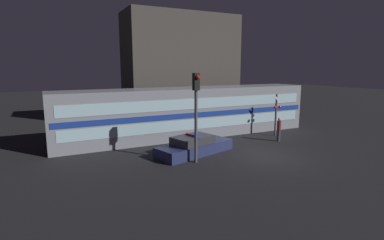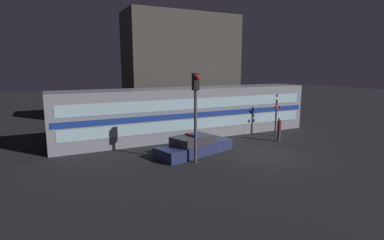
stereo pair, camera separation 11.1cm
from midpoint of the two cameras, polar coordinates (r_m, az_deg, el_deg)
name	(u,v)px [view 2 (the right image)]	position (r m, az deg, el deg)	size (l,w,h in m)	color
ground_plane	(266,156)	(18.15, 14.01, -6.70)	(120.00, 120.00, 0.00)	black
train	(190,112)	(22.42, -0.29, 1.52)	(19.54, 2.93, 3.63)	gray
police_car	(194,146)	(17.97, 0.59, -5.05)	(5.22, 3.03, 1.23)	navy
pedestrian	(279,129)	(21.75, 16.39, -1.72)	(0.28, 0.28, 1.67)	#3F384C
crossing_signal_near	(276,113)	(23.28, 15.93, 1.29)	(0.65, 0.30, 3.15)	#4C4C51
traffic_light_corner	(196,106)	(15.80, 0.90, 2.69)	(0.30, 0.46, 4.83)	#4C4C51
building_left	(182,69)	(28.26, -1.81, 9.64)	(10.36, 4.19, 9.89)	#47423D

